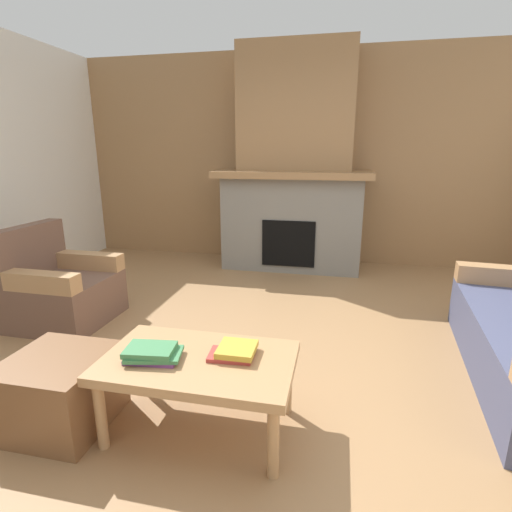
{
  "coord_description": "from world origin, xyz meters",
  "views": [
    {
      "loc": [
        0.58,
        -2.34,
        1.48
      ],
      "look_at": [
        -0.07,
        0.72,
        0.63
      ],
      "focal_mm": 27.42,
      "sensor_mm": 36.0,
      "label": 1
    }
  ],
  "objects_px": {
    "armchair": "(59,289)",
    "ottoman": "(60,390)",
    "fireplace": "(294,176)",
    "coffee_table": "(199,367)"
  },
  "relations": [
    {
      "from": "fireplace",
      "to": "coffee_table",
      "type": "bearing_deg",
      "value": -91.66
    },
    {
      "from": "armchair",
      "to": "ottoman",
      "type": "bearing_deg",
      "value": -52.12
    },
    {
      "from": "armchair",
      "to": "coffee_table",
      "type": "distance_m",
      "value": 2.01
    },
    {
      "from": "coffee_table",
      "to": "ottoman",
      "type": "relative_size",
      "value": 1.92
    },
    {
      "from": "ottoman",
      "to": "armchair",
      "type": "bearing_deg",
      "value": 127.88
    },
    {
      "from": "coffee_table",
      "to": "ottoman",
      "type": "xyz_separation_m",
      "value": [
        -0.77,
        -0.11,
        -0.18
      ]
    },
    {
      "from": "coffee_table",
      "to": "ottoman",
      "type": "distance_m",
      "value": 0.8
    },
    {
      "from": "armchair",
      "to": "coffee_table",
      "type": "xyz_separation_m",
      "value": [
        1.69,
        -1.08,
        0.08
      ]
    },
    {
      "from": "coffee_table",
      "to": "armchair",
      "type": "bearing_deg",
      "value": 147.55
    },
    {
      "from": "fireplace",
      "to": "ottoman",
      "type": "xyz_separation_m",
      "value": [
        -0.86,
        -3.36,
        -0.96
      ]
    }
  ]
}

